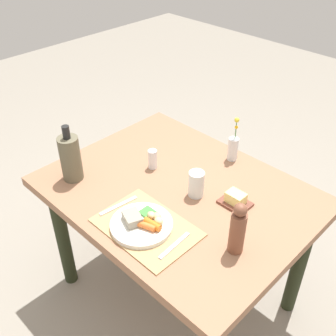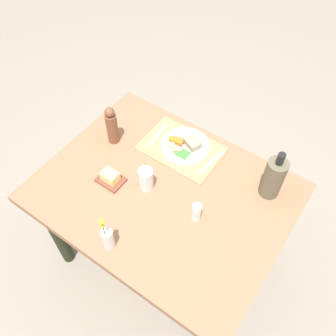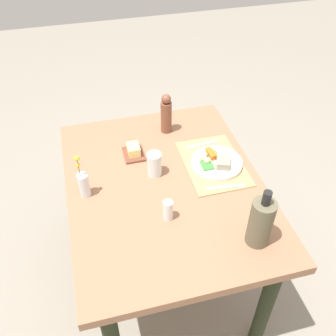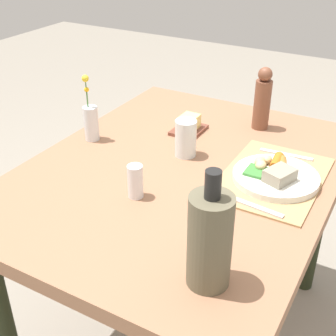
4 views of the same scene
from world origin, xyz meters
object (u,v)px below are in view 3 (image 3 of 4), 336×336
object	(u,v)px
knife	(202,144)
butter_dish	(134,151)
cooler_bottle	(261,222)
water_tumbler	(155,165)
dinner_plate	(216,162)
flower_vase	(84,184)
salt_shaker	(168,210)
fork	(226,187)
pepper_mill	(166,114)
dining_table	(165,199)

from	to	relation	value
knife	butter_dish	distance (m)	0.36
cooler_bottle	butter_dish	distance (m)	0.76
water_tumbler	butter_dish	bearing A→B (deg)	23.65
dinner_plate	flower_vase	xyz separation A→B (m)	(-0.04, 0.64, 0.05)
salt_shaker	cooler_bottle	world-z (taller)	cooler_bottle
fork	butter_dish	xyz separation A→B (m)	(0.34, 0.37, 0.02)
butter_dish	pepper_mill	xyz separation A→B (m)	(0.16, -0.21, 0.08)
flower_vase	cooler_bottle	bearing A→B (deg)	-123.95
flower_vase	pepper_mill	bearing A→B (deg)	-51.60
dinner_plate	salt_shaker	xyz separation A→B (m)	(-0.27, 0.32, 0.03)
fork	cooler_bottle	bearing A→B (deg)	-170.52
salt_shaker	butter_dish	distance (m)	0.45
dining_table	cooler_bottle	bearing A→B (deg)	-145.60
dining_table	salt_shaker	bearing A→B (deg)	169.44
water_tumbler	dining_table	bearing A→B (deg)	-160.24
pepper_mill	dinner_plate	bearing A→B (deg)	-153.85
dining_table	butter_dish	bearing A→B (deg)	22.37
cooler_bottle	water_tumbler	xyz separation A→B (m)	(0.49, 0.31, -0.06)
butter_dish	pepper_mill	world-z (taller)	pepper_mill
knife	flower_vase	bearing A→B (deg)	103.79
water_tumbler	butter_dish	size ratio (longest dim) A/B	0.94
dining_table	fork	bearing A→B (deg)	-110.31
fork	salt_shaker	size ratio (longest dim) A/B	1.89
cooler_bottle	flower_vase	xyz separation A→B (m)	(0.44, 0.65, -0.04)
flower_vase	water_tumbler	world-z (taller)	flower_vase
dinner_plate	water_tumbler	xyz separation A→B (m)	(0.02, 0.31, 0.03)
salt_shaker	water_tumbler	distance (m)	0.29
cooler_bottle	butter_dish	world-z (taller)	cooler_bottle
dining_table	cooler_bottle	world-z (taller)	cooler_bottle
knife	pepper_mill	xyz separation A→B (m)	(0.17, 0.15, 0.10)
salt_shaker	butter_dish	world-z (taller)	salt_shaker
fork	knife	xyz separation A→B (m)	(0.33, 0.00, 0.00)
dining_table	knife	size ratio (longest dim) A/B	6.86
dining_table	dinner_plate	world-z (taller)	dinner_plate
dinner_plate	cooler_bottle	size ratio (longest dim) A/B	0.91
dining_table	butter_dish	distance (m)	0.30
fork	knife	distance (m)	0.33
dinner_plate	flower_vase	distance (m)	0.65
dining_table	fork	distance (m)	0.31
fork	salt_shaker	bearing A→B (deg)	115.92
dinner_plate	fork	xyz separation A→B (m)	(-0.16, 0.01, -0.01)
knife	flower_vase	distance (m)	0.66
pepper_mill	dining_table	bearing A→B (deg)	164.66
pepper_mill	water_tumbler	bearing A→B (deg)	156.44
dinner_plate	flower_vase	bearing A→B (deg)	93.46
salt_shaker	water_tumbler	bearing A→B (deg)	-1.70
fork	salt_shaker	world-z (taller)	salt_shaker
dinner_plate	flower_vase	size ratio (longest dim) A/B	1.09
butter_dish	flower_vase	bearing A→B (deg)	129.57
water_tumbler	butter_dish	distance (m)	0.18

